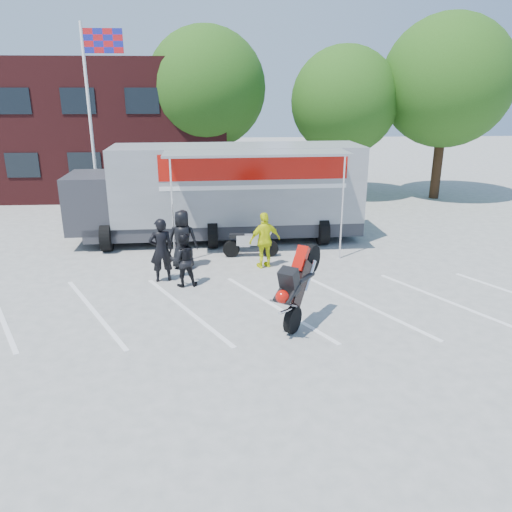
{
  "coord_description": "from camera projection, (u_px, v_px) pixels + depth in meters",
  "views": [
    {
      "loc": [
        -1.08,
        -11.16,
        5.55
      ],
      "look_at": [
        -0.31,
        1.46,
        1.3
      ],
      "focal_mm": 35.0,
      "sensor_mm": 36.0,
      "label": 1
    }
  ],
  "objects": [
    {
      "name": "spectator_leather_a",
      "position": [
        183.0,
        240.0,
        15.97
      ],
      "size": [
        1.02,
        0.74,
        1.93
      ],
      "primitive_type": "imported",
      "rotation": [
        0.0,
        0.0,
        3.0
      ],
      "color": "black",
      "rests_on": "ground"
    },
    {
      "name": "tree_right",
      "position": [
        447.0,
        82.0,
        24.81
      ],
      "size": [
        6.46,
        6.46,
        9.12
      ],
      "color": "#382314",
      "rests_on": "ground"
    },
    {
      "name": "tree_mid",
      "position": [
        344.0,
        101.0,
        25.29
      ],
      "size": [
        5.44,
        5.44,
        7.68
      ],
      "color": "#382314",
      "rests_on": "ground"
    },
    {
      "name": "spectator_leather_c",
      "position": [
        183.0,
        260.0,
        14.56
      ],
      "size": [
        0.86,
        0.71,
        1.6
      ],
      "primitive_type": "imported",
      "rotation": [
        0.0,
        0.0,
        3.29
      ],
      "color": "black",
      "rests_on": "ground"
    },
    {
      "name": "parking_bay_lines",
      "position": [
        269.0,
        307.0,
        13.34
      ],
      "size": [
        18.09,
        13.33,
        0.01
      ],
      "primitive_type": "cube",
      "rotation": [
        0.0,
        0.0,
        0.52
      ],
      "color": "white",
      "rests_on": "ground"
    },
    {
      "name": "transporter_truck",
      "position": [
        226.0,
        239.0,
        19.41
      ],
      "size": [
        11.46,
        5.89,
        3.58
      ],
      "primitive_type": null,
      "rotation": [
        0.0,
        0.0,
        0.04
      ],
      "color": "gray",
      "rests_on": "ground"
    },
    {
      "name": "ground",
      "position": [
        272.0,
        324.0,
        12.39
      ],
      "size": [
        100.0,
        100.0,
        0.0
      ],
      "primitive_type": "plane",
      "color": "#A7A7A2",
      "rests_on": "ground"
    },
    {
      "name": "flagpole",
      "position": [
        95.0,
        102.0,
        19.89
      ],
      "size": [
        1.61,
        0.12,
        8.0
      ],
      "color": "white",
      "rests_on": "ground"
    },
    {
      "name": "spectator_hivis",
      "position": [
        265.0,
        240.0,
        16.05
      ],
      "size": [
        1.16,
        0.8,
        1.83
      ],
      "primitive_type": "imported",
      "rotation": [
        0.0,
        0.0,
        3.51
      ],
      "color": "#EBF50C",
      "rests_on": "ground"
    },
    {
      "name": "office_building",
      "position": [
        65.0,
        127.0,
        27.73
      ],
      "size": [
        18.0,
        8.0,
        7.0
      ],
      "primitive_type": "cube",
      "color": "#4A1718",
      "rests_on": "ground"
    },
    {
      "name": "stunt_bike_rider",
      "position": [
        305.0,
        321.0,
        12.54
      ],
      "size": [
        1.8,
        2.06,
        2.22
      ],
      "primitive_type": null,
      "rotation": [
        0.0,
        0.0,
        -0.6
      ],
      "color": "black",
      "rests_on": "ground"
    },
    {
      "name": "tree_left",
      "position": [
        206.0,
        88.0,
        25.64
      ],
      "size": [
        6.12,
        6.12,
        8.64
      ],
      "color": "#382314",
      "rests_on": "ground"
    },
    {
      "name": "spectator_leather_b",
      "position": [
        161.0,
        250.0,
        14.88
      ],
      "size": [
        0.8,
        0.62,
        1.95
      ],
      "primitive_type": "imported",
      "rotation": [
        0.0,
        0.0,
        3.38
      ],
      "color": "black",
      "rests_on": "ground"
    },
    {
      "name": "parked_motorcycle",
      "position": [
        251.0,
        257.0,
        17.35
      ],
      "size": [
        1.98,
        0.69,
        1.03
      ],
      "primitive_type": null,
      "rotation": [
        0.0,
        0.0,
        1.55
      ],
      "color": "#B9B9BE",
      "rests_on": "ground"
    }
  ]
}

